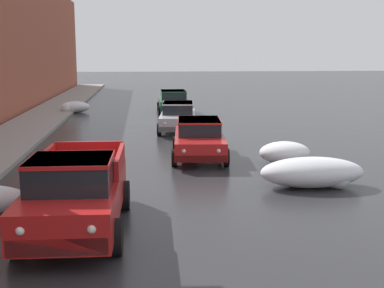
{
  "coord_description": "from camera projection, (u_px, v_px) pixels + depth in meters",
  "views": [
    {
      "loc": [
        -0.21,
        -2.52,
        3.85
      ],
      "look_at": [
        1.17,
        11.74,
        1.28
      ],
      "focal_mm": 48.12,
      "sensor_mm": 36.0,
      "label": 1
    }
  ],
  "objects": [
    {
      "name": "sedan_red_parked_kerbside_close",
      "position": [
        199.0,
        138.0,
        18.8
      ],
      "size": [
        2.2,
        4.4,
        1.42
      ],
      "color": "red",
      "rests_on": "ground"
    },
    {
      "name": "pickup_truck_red_approaching_near_lane",
      "position": [
        76.0,
        193.0,
        11.01
      ],
      "size": [
        2.19,
        4.95,
        1.76
      ],
      "color": "red",
      "rests_on": "ground"
    },
    {
      "name": "snow_bank_near_corner_left",
      "position": [
        74.0,
        107.0,
        32.87
      ],
      "size": [
        1.81,
        1.09,
        0.74
      ],
      "color": "white",
      "rests_on": "ground"
    },
    {
      "name": "snow_bank_along_left_kerb",
      "position": [
        285.0,
        153.0,
        17.9
      ],
      "size": [
        1.78,
        1.29,
        0.77
      ],
      "color": "white",
      "rests_on": "ground"
    },
    {
      "name": "sedan_green_parked_far_down_block",
      "position": [
        173.0,
        101.0,
        32.76
      ],
      "size": [
        2.02,
        4.41,
        1.42
      ],
      "color": "#1E5633",
      "rests_on": "ground"
    },
    {
      "name": "snow_bank_near_corner_right",
      "position": [
        314.0,
        173.0,
        14.8
      ],
      "size": [
        3.02,
        1.45,
        0.87
      ],
      "color": "white",
      "rests_on": "ground"
    },
    {
      "name": "sedan_silver_parked_kerbside_mid",
      "position": [
        178.0,
        116.0,
        25.12
      ],
      "size": [
        2.16,
        4.34,
        1.42
      ],
      "color": "#B7B7BC",
      "rests_on": "ground"
    }
  ]
}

